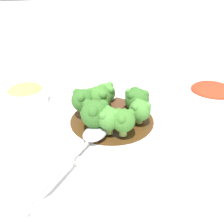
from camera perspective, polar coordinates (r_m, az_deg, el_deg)
ground_plane at (r=0.54m, az=0.00°, el=-3.15°), size 4.00×4.00×0.00m
main_plate at (r=0.53m, az=0.00°, el=-2.24°), size 0.27×0.27×0.02m
beef_strip_0 at (r=0.52m, az=0.91°, el=-0.86°), size 0.07×0.05×0.01m
beef_strip_1 at (r=0.52m, az=-2.68°, el=-1.33°), size 0.04×0.06×0.01m
beef_strip_2 at (r=0.55m, az=1.02°, el=1.11°), size 0.07×0.07×0.01m
broccoli_floret_0 at (r=0.50m, az=6.06°, el=0.46°), size 0.04×0.04×0.05m
broccoli_floret_1 at (r=0.48m, az=-3.72°, el=-0.29°), size 0.05×0.05×0.06m
broccoli_floret_2 at (r=0.53m, az=-2.99°, el=3.10°), size 0.05×0.05×0.06m
broccoli_floret_3 at (r=0.53m, az=5.49°, el=2.70°), size 0.05×0.05×0.06m
broccoli_floret_4 at (r=0.46m, az=2.51°, el=-1.78°), size 0.04×0.04×0.05m
broccoli_floret_5 at (r=0.56m, az=-1.10°, el=4.28°), size 0.04×0.04×0.05m
broccoli_floret_6 at (r=0.47m, az=-0.64°, el=-1.36°), size 0.04×0.04×0.05m
broccoli_floret_7 at (r=0.52m, az=-6.36°, el=2.61°), size 0.05×0.05×0.06m
broccoli_floret_8 at (r=0.56m, az=4.62°, el=3.60°), size 0.03×0.03×0.04m
serving_spoon at (r=0.46m, az=-4.90°, el=-5.90°), size 0.18×0.15×0.01m
side_bowl_kimchi at (r=0.63m, az=20.77°, el=3.22°), size 0.12×0.12×0.06m
side_bowl_appetizer at (r=0.65m, az=-18.20°, el=3.69°), size 0.10×0.10×0.04m
sauce_dish at (r=0.37m, az=-10.85°, el=-22.00°), size 0.08×0.08×0.01m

